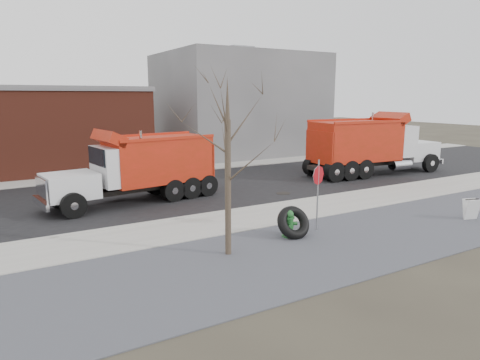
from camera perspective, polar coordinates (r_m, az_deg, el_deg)
ground at (r=16.64m, az=3.85°, el=-5.13°), size 120.00×120.00×0.00m
gravel_verge at (r=14.01m, az=11.95°, el=-8.43°), size 60.00×5.00×0.03m
sidewalk at (r=16.83m, az=3.37°, el=-4.83°), size 60.00×2.50×0.06m
curb at (r=17.88m, az=1.07°, el=-3.77°), size 60.00×0.15×0.11m
road at (r=21.98m, az=-5.35°, el=-1.12°), size 60.00×9.40×0.02m
far_sidewalk at (r=27.16m, az=-10.42°, el=1.13°), size 60.00×2.00×0.06m
building_grey at (r=36.03m, az=-0.23°, el=10.07°), size 12.00×10.00×8.00m
bare_tree at (r=12.16m, az=-1.65°, el=4.74°), size 3.20×3.20×5.20m
fire_hydrant at (r=14.42m, az=6.61°, el=-5.96°), size 0.52×0.52×0.94m
truck_tire at (r=14.39m, az=7.13°, el=-5.66°), size 1.23×0.98×1.15m
stop_sign at (r=14.96m, az=10.37°, el=-0.30°), size 0.65×0.26×2.52m
sandwich_board at (r=18.51m, az=28.44°, el=-3.42°), size 0.66×0.51×0.80m
dump_truck_red_a at (r=26.78m, az=17.05°, el=4.64°), size 9.14×3.11×3.65m
dump_truck_red_b at (r=19.43m, az=-13.16°, el=1.93°), size 7.70×3.12×3.22m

